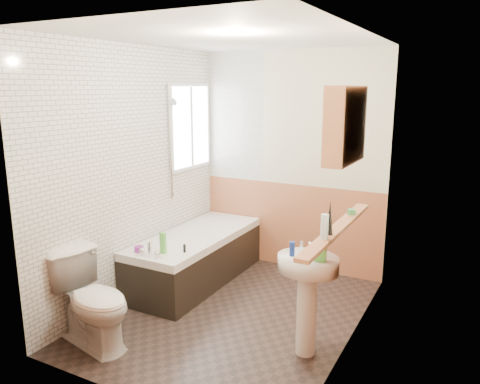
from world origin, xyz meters
name	(u,v)px	position (x,y,z in m)	size (l,w,h in m)	color
floor	(233,313)	(0.00, 0.00, 0.00)	(2.80, 2.80, 0.00)	black
ceiling	(232,37)	(0.00, 0.00, 2.50)	(2.80, 2.80, 0.00)	white
wall_back	(291,162)	(0.00, 1.41, 1.25)	(2.20, 0.02, 2.50)	beige
wall_front	(124,225)	(0.00, -1.41, 1.25)	(2.20, 0.02, 2.50)	beige
wall_left	(135,174)	(-1.11, 0.00, 1.25)	(0.02, 2.80, 2.50)	beige
wall_right	(357,198)	(1.11, 0.00, 1.25)	(0.02, 2.80, 2.50)	beige
wainscot_right	(349,287)	(1.09, 0.00, 0.50)	(0.01, 2.80, 1.00)	#CA7B52
wainscot_front	(132,331)	(0.00, -1.39, 0.50)	(2.20, 0.01, 1.00)	#CA7B52
wainscot_back	(289,225)	(0.00, 1.39, 0.50)	(2.20, 0.01, 1.00)	#CA7B52
tile_cladding_left	(136,174)	(-1.09, 0.00, 1.25)	(0.01, 2.80, 2.50)	white
tile_return_back	(235,117)	(-0.73, 1.39, 1.75)	(0.75, 0.01, 1.50)	white
window	(191,127)	(-1.06, 0.95, 1.65)	(0.03, 0.79, 0.99)	white
bathtub	(196,256)	(-0.73, 0.50, 0.28)	(0.70, 1.77, 0.68)	black
shower_riser	(171,132)	(-1.04, 0.53, 1.62)	(0.11, 0.08, 1.25)	silver
toilet	(92,301)	(-0.76, -1.00, 0.39)	(0.44, 0.79, 0.77)	white
sink	(307,285)	(0.84, -0.31, 0.59)	(0.48, 0.39, 0.93)	white
pine_shelf	(338,228)	(1.04, -0.24, 1.06)	(0.10, 1.56, 0.03)	#CA7B52
medicine_cabinet	(345,125)	(1.01, -0.08, 1.82)	(0.16, 0.64, 0.57)	#CA7B52
foam_can	(324,227)	(1.04, -0.57, 1.16)	(0.05, 0.05, 0.18)	silver
green_bottle	(330,217)	(1.04, -0.46, 1.20)	(0.05, 0.05, 0.25)	black
black_jar	(352,212)	(1.04, 0.15, 1.09)	(0.07, 0.07, 0.04)	#388447
soap_bottle	(321,255)	(0.96, -0.36, 0.87)	(0.08, 0.19, 0.09)	#59C647
clear_bottle	(292,249)	(0.73, -0.37, 0.88)	(0.04, 0.04, 0.11)	#19339E
blue_gel	(163,243)	(-0.66, -0.17, 0.64)	(0.06, 0.04, 0.21)	#59C647
cream_jar	(139,249)	(-0.90, -0.23, 0.57)	(0.09, 0.09, 0.05)	purple
orange_bottle	(185,248)	(-0.50, -0.04, 0.58)	(0.03, 0.03, 0.08)	black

